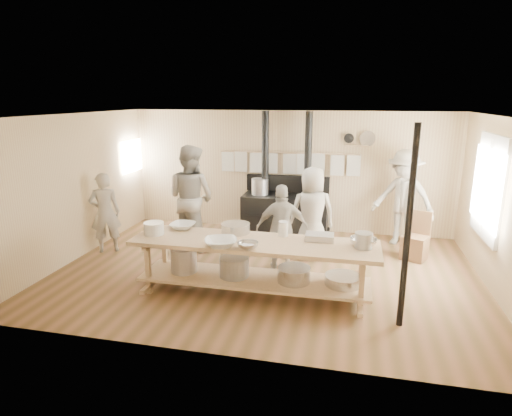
# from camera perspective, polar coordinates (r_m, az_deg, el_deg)

# --- Properties ---
(ground) EXTENTS (7.00, 7.00, 0.00)m
(ground) POSITION_cam_1_polar(r_m,az_deg,el_deg) (7.36, 1.29, -8.42)
(ground) COLOR brown
(ground) RESTS_ON ground
(room_shell) EXTENTS (7.00, 7.00, 7.00)m
(room_shell) POSITION_cam_1_polar(r_m,az_deg,el_deg) (6.89, 1.36, 4.09)
(room_shell) COLOR tan
(room_shell) RESTS_ON ground
(window_right) EXTENTS (0.09, 1.50, 1.65)m
(window_right) POSITION_cam_1_polar(r_m,az_deg,el_deg) (7.68, 28.66, 2.45)
(window_right) COLOR beige
(window_right) RESTS_ON ground
(left_opening) EXTENTS (0.00, 0.90, 0.90)m
(left_opening) POSITION_cam_1_polar(r_m,az_deg,el_deg) (9.96, -16.24, 6.67)
(left_opening) COLOR white
(left_opening) RESTS_ON ground
(stove) EXTENTS (1.90, 0.75, 2.60)m
(stove) POSITION_cam_1_polar(r_m,az_deg,el_deg) (9.17, 3.88, -0.31)
(stove) COLOR black
(stove) RESTS_ON ground
(towel_rail) EXTENTS (3.00, 0.04, 0.47)m
(towel_rail) POSITION_cam_1_polar(r_m,az_deg,el_deg) (9.24, 4.30, 6.29)
(towel_rail) COLOR #9D8359
(towel_rail) RESTS_ON ground
(back_wall_shelf) EXTENTS (0.63, 0.14, 0.32)m
(back_wall_shelf) POSITION_cam_1_polar(r_m,az_deg,el_deg) (9.12, 13.63, 8.71)
(back_wall_shelf) COLOR #9D8359
(back_wall_shelf) RESTS_ON ground
(prep_table) EXTENTS (3.60, 0.90, 0.85)m
(prep_table) POSITION_cam_1_polar(r_m,az_deg,el_deg) (6.35, -0.38, -7.21)
(prep_table) COLOR #9D8359
(prep_table) RESTS_ON ground
(support_post) EXTENTS (0.08, 0.08, 2.60)m
(support_post) POSITION_cam_1_polar(r_m,az_deg,el_deg) (5.57, 19.61, -2.77)
(support_post) COLOR black
(support_post) RESTS_ON ground
(cook_far_left) EXTENTS (0.67, 0.60, 1.53)m
(cook_far_left) POSITION_cam_1_polar(r_m,az_deg,el_deg) (8.53, -19.48, -0.60)
(cook_far_left) COLOR #ACA598
(cook_far_left) RESTS_ON ground
(cook_left) EXTENTS (1.16, 1.02, 2.02)m
(cook_left) POSITION_cam_1_polar(r_m,az_deg,el_deg) (8.28, -8.66, 1.39)
(cook_left) COLOR #ACA598
(cook_left) RESTS_ON ground
(cook_center) EXTENTS (0.95, 0.77, 1.69)m
(cook_center) POSITION_cam_1_polar(r_m,az_deg,el_deg) (7.75, 7.46, -0.73)
(cook_center) COLOR #ACA598
(cook_center) RESTS_ON ground
(cook_right) EXTENTS (0.94, 0.56, 1.49)m
(cook_right) POSITION_cam_1_polar(r_m,az_deg,el_deg) (7.18, 3.49, -2.72)
(cook_right) COLOR #ACA598
(cook_right) RESTS_ON ground
(cook_by_window) EXTENTS (1.42, 1.16, 1.91)m
(cook_by_window) POSITION_cam_1_polar(r_m,az_deg,el_deg) (8.86, 19.05, 1.25)
(cook_by_window) COLOR #ACA598
(cook_by_window) RESTS_ON ground
(chair) EXTENTS (0.54, 0.54, 0.88)m
(chair) POSITION_cam_1_polar(r_m,az_deg,el_deg) (8.34, 20.43, -4.67)
(chair) COLOR brown
(chair) RESTS_ON ground
(bowl_white_a) EXTENTS (0.40, 0.40, 0.09)m
(bowl_white_a) POSITION_cam_1_polar(r_m,az_deg,el_deg) (6.88, -9.74, -2.36)
(bowl_white_a) COLOR white
(bowl_white_a) RESTS_ON prep_table
(bowl_steel_a) EXTENTS (0.40, 0.40, 0.09)m
(bowl_steel_a) POSITION_cam_1_polar(r_m,az_deg,el_deg) (5.92, -1.09, -5.00)
(bowl_steel_a) COLOR silver
(bowl_steel_a) RESTS_ON prep_table
(bowl_white_b) EXTENTS (0.57, 0.57, 0.11)m
(bowl_white_b) POSITION_cam_1_polar(r_m,az_deg,el_deg) (6.02, -4.71, -4.63)
(bowl_white_b) COLOR white
(bowl_white_b) RESTS_ON prep_table
(bowl_steel_b) EXTENTS (0.53, 0.53, 0.12)m
(bowl_steel_b) POSITION_cam_1_polar(r_m,az_deg,el_deg) (6.19, 14.11, -4.43)
(bowl_steel_b) COLOR silver
(bowl_steel_b) RESTS_ON prep_table
(roasting_pan) EXTENTS (0.42, 0.29, 0.09)m
(roasting_pan) POSITION_cam_1_polar(r_m,az_deg,el_deg) (6.33, 8.48, -3.84)
(roasting_pan) COLOR #B2B2B7
(roasting_pan) RESTS_ON prep_table
(mixing_bowl_large) EXTENTS (0.57, 0.57, 0.14)m
(mixing_bowl_large) POSITION_cam_1_polar(r_m,az_deg,el_deg) (6.60, -2.72, -2.68)
(mixing_bowl_large) COLOR silver
(mixing_bowl_large) RESTS_ON prep_table
(bucket_galv) EXTENTS (0.26, 0.26, 0.22)m
(bucket_galv) POSITION_cam_1_polar(r_m,az_deg,el_deg) (6.09, 14.16, -4.23)
(bucket_galv) COLOR gray
(bucket_galv) RESTS_ON prep_table
(deep_bowl_enamel) EXTENTS (0.36, 0.36, 0.19)m
(deep_bowl_enamel) POSITION_cam_1_polar(r_m,az_deg,el_deg) (6.68, -13.44, -2.65)
(deep_bowl_enamel) COLOR white
(deep_bowl_enamel) RESTS_ON prep_table
(pitcher) EXTENTS (0.19, 0.19, 0.23)m
(pitcher) POSITION_cam_1_polar(r_m,az_deg,el_deg) (6.43, 3.66, -2.78)
(pitcher) COLOR white
(pitcher) RESTS_ON prep_table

